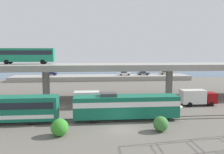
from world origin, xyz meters
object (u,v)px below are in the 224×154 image
object	(u,v)px
service_truck_east	(92,99)
parked_car_2	(124,73)
service_truck_west	(197,97)
parked_car_1	(165,72)
transit_bus_on_overpass	(26,54)
parked_car_3	(143,73)
parked_car_0	(51,73)
train_locomotive	(131,105)

from	to	relation	value
service_truck_east	parked_car_2	world-z (taller)	parked_car_2
service_truck_west	parked_car_1	distance (m)	45.40
transit_bus_on_overpass	parked_car_3	bearing A→B (deg)	-135.13
service_truck_west	parked_car_0	xyz separation A→B (m)	(-35.29, 45.19, 0.80)
service_truck_east	parked_car_3	distance (m)	47.35
parked_car_0	parked_car_2	size ratio (longest dim) A/B	0.89
train_locomotive	parked_car_3	bearing A→B (deg)	74.87
transit_bus_on_overpass	service_truck_west	xyz separation A→B (m)	(34.34, -9.35, -8.12)
transit_bus_on_overpass	service_truck_east	size ratio (longest dim) A/B	1.76
service_truck_east	parked_car_0	size ratio (longest dim) A/B	1.64
service_truck_west	parked_car_0	distance (m)	57.35
transit_bus_on_overpass	parked_car_0	xyz separation A→B (m)	(-0.95, 35.84, -7.32)
train_locomotive	service_truck_east	bearing A→B (deg)	126.63
train_locomotive	transit_bus_on_overpass	size ratio (longest dim) A/B	1.40
service_truck_east	parked_car_1	bearing A→B (deg)	56.88
transit_bus_on_overpass	parked_car_0	size ratio (longest dim) A/B	2.89
service_truck_east	parked_car_3	bearing A→B (deg)	65.30
parked_car_2	parked_car_3	world-z (taller)	same
service_truck_east	parked_car_1	distance (m)	53.18
parked_car_0	parked_car_2	world-z (taller)	same
parked_car_3	train_locomotive	bearing A→B (deg)	-105.13
parked_car_1	parked_car_3	distance (m)	9.39
train_locomotive	parked_car_1	distance (m)	57.42
train_locomotive	transit_bus_on_overpass	world-z (taller)	transit_bus_on_overpass
parked_car_1	parked_car_3	size ratio (longest dim) A/B	1.01
parked_car_0	service_truck_east	bearing A→B (deg)	108.35
transit_bus_on_overpass	parked_car_2	bearing A→B (deg)	-128.71
parked_car_1	parked_car_3	bearing A→B (deg)	-170.66
train_locomotive	parked_car_3	world-z (taller)	train_locomotive
train_locomotive	service_truck_east	world-z (taller)	train_locomotive
transit_bus_on_overpass	parked_car_3	xyz separation A→B (m)	(33.82, 33.67, -7.32)
service_truck_east	parked_car_2	size ratio (longest dim) A/B	1.46
parked_car_0	service_truck_west	bearing A→B (deg)	127.99
parked_car_2	transit_bus_on_overpass	bearing A→B (deg)	-128.71
train_locomotive	parked_car_0	world-z (taller)	train_locomotive
transit_bus_on_overpass	parked_car_1	world-z (taller)	transit_bus_on_overpass
train_locomotive	transit_bus_on_overpass	bearing A→B (deg)	139.03
parked_car_3	service_truck_west	bearing A→B (deg)	-89.31
parked_car_0	parked_car_3	world-z (taller)	same
parked_car_3	parked_car_2	bearing A→B (deg)	-175.24
train_locomotive	parked_car_0	bearing A→B (deg)	111.50
parked_car_0	parked_car_2	bearing A→B (deg)	174.20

